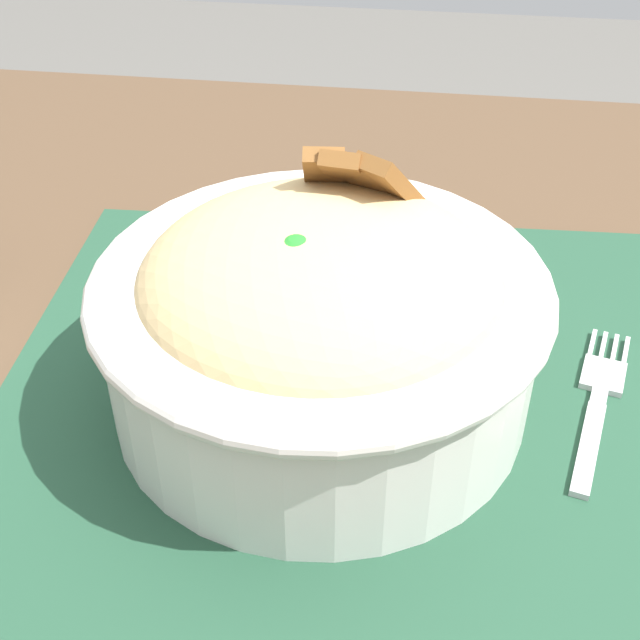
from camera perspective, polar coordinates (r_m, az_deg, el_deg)
The scene contains 4 objects.
table at distance 0.48m, azimuth 7.00°, elevation -12.42°, with size 1.39×0.87×0.72m.
placemat at distance 0.44m, azimuth 3.22°, elevation -5.46°, with size 0.39×0.36×0.00m, color #1E422D.
bowl at distance 0.41m, azimuth 0.01°, elevation 0.36°, with size 0.24×0.24×0.12m.
fork at distance 0.46m, azimuth 18.16°, elevation -5.06°, with size 0.04×0.13×0.00m.
Camera 1 is at (-0.01, -0.31, 1.02)m, focal length 47.73 mm.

